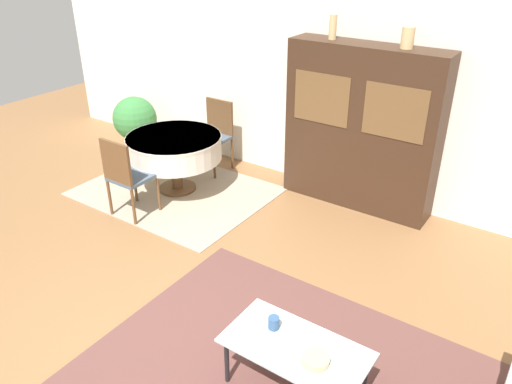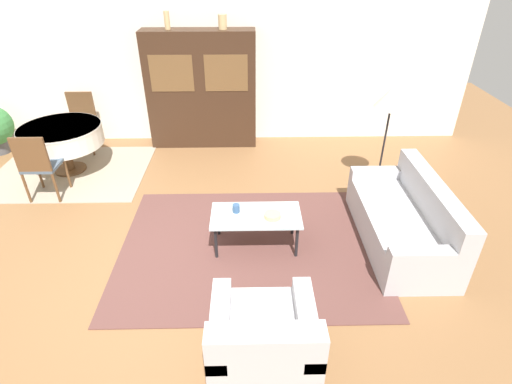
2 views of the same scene
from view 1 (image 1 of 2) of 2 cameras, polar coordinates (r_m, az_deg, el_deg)
ground_plane at (r=4.34m, az=-13.41°, el=-17.80°), size 14.00×14.00×0.00m
wall_back at (r=6.26m, az=10.31°, el=11.64°), size 10.00×0.06×2.70m
dining_rug at (r=6.62m, az=-9.16°, el=0.08°), size 2.36×1.81×0.01m
coffee_table at (r=3.72m, az=4.53°, el=-17.65°), size 1.03×0.55×0.43m
display_cabinet at (r=6.02m, az=11.93°, el=7.09°), size 1.83×0.42×1.95m
dining_table at (r=6.43m, az=-9.31°, el=5.04°), size 1.20×1.20×0.74m
dining_chair_near at (r=5.93m, az=-14.68°, el=2.08°), size 0.44×0.44×0.98m
dining_chair_far at (r=7.01m, az=-4.70°, el=6.95°), size 0.44×0.44×0.98m
cup at (r=3.78m, az=2.04°, el=-14.71°), size 0.08×0.08×0.10m
bowl at (r=3.58m, az=6.81°, el=-18.51°), size 0.19×0.19×0.05m
vase_tall at (r=5.92m, az=8.78°, el=18.14°), size 0.09×0.09×0.27m
vase_short at (r=5.61m, az=16.96°, el=16.52°), size 0.13×0.13×0.22m
potted_plant at (r=7.92m, az=-13.66°, el=7.98°), size 0.67×0.67×0.83m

